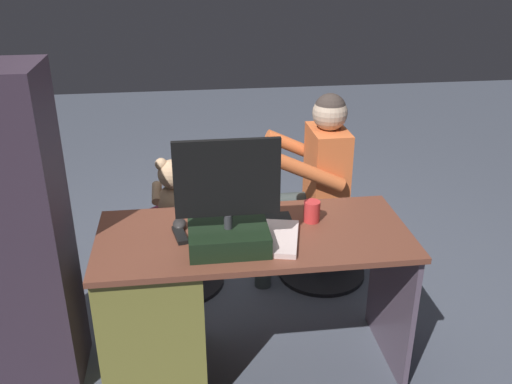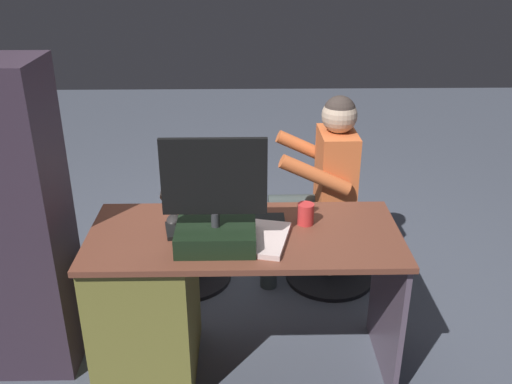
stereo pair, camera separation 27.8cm
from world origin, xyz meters
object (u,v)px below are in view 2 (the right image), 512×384
(desk, at_px, (168,298))
(cup, at_px, (306,214))
(keyboard, at_px, (238,222))
(visitor_chair, at_px, (331,243))
(teddy_bear, at_px, (182,186))
(monitor, at_px, (215,217))
(computer_mouse, at_px, (173,220))
(person, at_px, (321,177))
(tv_remote, at_px, (171,231))
(office_chair_teddy, at_px, (185,244))

(desk, relative_size, cup, 14.03)
(desk, height_order, cup, cup)
(keyboard, bearing_deg, visitor_chair, -129.07)
(keyboard, relative_size, cup, 4.29)
(desk, relative_size, teddy_bear, 3.74)
(monitor, height_order, computer_mouse, monitor)
(desk, relative_size, person, 1.20)
(desk, relative_size, tv_remote, 9.15)
(person, bearing_deg, office_chair_teddy, -0.79)
(visitor_chair, distance_m, person, 0.44)
(teddy_bear, bearing_deg, monitor, 105.15)
(monitor, height_order, cup, monitor)
(visitor_chair, bearing_deg, desk, 40.85)
(keyboard, xyz_separation_m, tv_remote, (0.29, 0.08, -0.00))
(computer_mouse, bearing_deg, tv_remote, 90.76)
(teddy_bear, bearing_deg, tv_remote, 92.77)
(desk, distance_m, monitor, 0.54)
(office_chair_teddy, bearing_deg, teddy_bear, -90.00)
(person, bearing_deg, monitor, 57.33)
(keyboard, distance_m, teddy_bear, 0.78)
(cup, height_order, teddy_bear, cup)
(monitor, distance_m, cup, 0.44)
(monitor, distance_m, visitor_chair, 1.24)
(cup, bearing_deg, monitor, 25.14)
(office_chair_teddy, bearing_deg, desk, 90.13)
(computer_mouse, bearing_deg, teddy_bear, -86.98)
(keyboard, bearing_deg, person, -124.43)
(computer_mouse, distance_m, cup, 0.60)
(computer_mouse, height_order, visitor_chair, computer_mouse)
(teddy_bear, relative_size, person, 0.32)
(desk, relative_size, monitor, 2.89)
(keyboard, bearing_deg, computer_mouse, -2.01)
(monitor, relative_size, visitor_chair, 0.89)
(tv_remote, bearing_deg, desk, 2.94)
(office_chair_teddy, bearing_deg, keyboard, 115.83)
(visitor_chair, bearing_deg, monitor, 53.52)
(tv_remote, distance_m, visitor_chair, 1.23)
(teddy_bear, distance_m, visitor_chair, 0.95)
(computer_mouse, distance_m, tv_remote, 0.09)
(office_chair_teddy, bearing_deg, cup, 132.69)
(desk, height_order, monitor, monitor)
(cup, height_order, tv_remote, cup)
(keyboard, bearing_deg, office_chair_teddy, -64.17)
(keyboard, xyz_separation_m, person, (-0.46, -0.67, -0.07))
(tv_remote, relative_size, person, 0.13)
(office_chair_teddy, xyz_separation_m, teddy_bear, (-0.00, -0.01, 0.37))
(desk, distance_m, cup, 0.75)
(computer_mouse, relative_size, visitor_chair, 0.18)
(office_chair_teddy, height_order, teddy_bear, teddy_bear)
(office_chair_teddy, bearing_deg, visitor_chair, 179.21)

